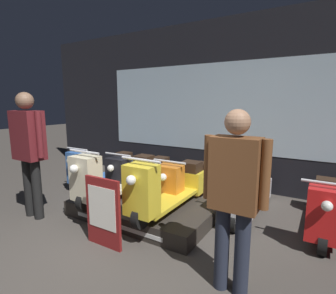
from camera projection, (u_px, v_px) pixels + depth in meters
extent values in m
plane|color=#423D38|center=(70.00, 281.00, 2.47)|extent=(30.00, 30.00, 0.00)
cube|color=black|center=(213.00, 105.00, 5.16)|extent=(8.90, 0.08, 3.20)
cube|color=silver|center=(212.00, 108.00, 5.13)|extent=(4.89, 0.01, 1.70)
cube|color=#2D2823|center=(144.00, 209.00, 3.88)|extent=(2.05, 1.20, 0.21)
cube|color=silver|center=(116.00, 225.00, 3.37)|extent=(1.43, 0.01, 0.05)
cylinder|color=black|center=(86.00, 201.00, 3.51)|extent=(0.09, 0.28, 0.28)
cylinder|color=black|center=(145.00, 177.00, 4.63)|extent=(0.09, 0.28, 0.28)
cube|color=beige|center=(120.00, 188.00, 4.07)|extent=(0.35, 1.25, 0.05)
cube|color=beige|center=(86.00, 178.00, 3.47)|extent=(0.37, 0.26, 0.60)
cube|color=beige|center=(144.00, 173.00, 4.60)|extent=(0.39, 0.30, 0.33)
cube|color=black|center=(144.00, 160.00, 4.55)|extent=(0.28, 0.27, 0.15)
cylinder|color=silver|center=(84.00, 152.00, 3.40)|extent=(0.53, 0.03, 0.03)
sphere|color=white|center=(74.00, 169.00, 3.29)|extent=(0.11, 0.11, 0.11)
cylinder|color=black|center=(141.00, 216.00, 3.04)|extent=(0.09, 0.28, 0.28)
cylinder|color=black|center=(192.00, 185.00, 4.16)|extent=(0.09, 0.28, 0.28)
cube|color=yellow|center=(170.00, 199.00, 3.60)|extent=(0.35, 1.25, 0.05)
cube|color=yellow|center=(142.00, 190.00, 3.00)|extent=(0.37, 0.26, 0.60)
cube|color=yellow|center=(191.00, 181.00, 4.13)|extent=(0.39, 0.30, 0.33)
cube|color=black|center=(191.00, 167.00, 4.08)|extent=(0.28, 0.27, 0.15)
cylinder|color=silver|center=(141.00, 160.00, 2.93)|extent=(0.53, 0.03, 0.03)
sphere|color=white|center=(131.00, 180.00, 2.82)|extent=(0.11, 0.11, 0.11)
cylinder|color=black|center=(78.00, 184.00, 4.90)|extent=(0.09, 0.28, 0.28)
cylinder|color=black|center=(125.00, 169.00, 6.03)|extent=(0.09, 0.28, 0.28)
cube|color=#386BBC|center=(104.00, 176.00, 5.47)|extent=(0.35, 1.25, 0.05)
cube|color=#386BBC|center=(78.00, 168.00, 4.87)|extent=(0.37, 0.26, 0.60)
cube|color=#386BBC|center=(125.00, 166.00, 6.00)|extent=(0.39, 0.30, 0.33)
cube|color=black|center=(124.00, 156.00, 5.95)|extent=(0.28, 0.27, 0.15)
cylinder|color=silver|center=(77.00, 149.00, 4.80)|extent=(0.53, 0.03, 0.03)
sphere|color=white|center=(70.00, 161.00, 4.68)|extent=(0.11, 0.11, 0.11)
cylinder|color=black|center=(118.00, 194.00, 4.40)|extent=(0.09, 0.28, 0.28)
cylinder|color=black|center=(161.00, 175.00, 5.52)|extent=(0.09, 0.28, 0.28)
cube|color=black|center=(142.00, 184.00, 4.96)|extent=(0.35, 1.25, 0.05)
cube|color=black|center=(119.00, 175.00, 4.36)|extent=(0.37, 0.26, 0.60)
cube|color=black|center=(161.00, 172.00, 5.49)|extent=(0.39, 0.30, 0.33)
cube|color=black|center=(161.00, 161.00, 5.44)|extent=(0.28, 0.27, 0.15)
cylinder|color=silver|center=(118.00, 155.00, 4.29)|extent=(0.53, 0.03, 0.03)
sphere|color=white|center=(111.00, 168.00, 4.18)|extent=(0.11, 0.11, 0.11)
cylinder|color=black|center=(169.00, 206.00, 3.89)|extent=(0.09, 0.28, 0.28)
cylinder|color=black|center=(205.00, 182.00, 5.02)|extent=(0.09, 0.28, 0.28)
cube|color=orange|center=(189.00, 193.00, 4.46)|extent=(0.35, 1.25, 0.05)
cube|color=orange|center=(170.00, 185.00, 3.86)|extent=(0.37, 0.26, 0.60)
cube|color=orange|center=(204.00, 179.00, 4.99)|extent=(0.39, 0.30, 0.33)
cube|color=black|center=(205.00, 167.00, 4.94)|extent=(0.28, 0.27, 0.15)
cylinder|color=silver|center=(169.00, 162.00, 3.79)|extent=(0.53, 0.03, 0.03)
sphere|color=white|center=(163.00, 177.00, 3.67)|extent=(0.11, 0.11, 0.11)
cylinder|color=black|center=(234.00, 221.00, 3.39)|extent=(0.09, 0.28, 0.28)
cylinder|color=black|center=(258.00, 191.00, 4.51)|extent=(0.09, 0.28, 0.28)
cube|color=#BCBCC1|center=(248.00, 205.00, 3.95)|extent=(0.35, 1.25, 0.05)
cube|color=#BCBCC1|center=(236.00, 198.00, 3.35)|extent=(0.37, 0.26, 0.60)
cube|color=#BCBCC1|center=(258.00, 188.00, 4.48)|extent=(0.39, 0.30, 0.33)
cube|color=black|center=(259.00, 174.00, 4.43)|extent=(0.28, 0.27, 0.15)
cylinder|color=silver|center=(237.00, 171.00, 3.28)|extent=(0.53, 0.03, 0.03)
sphere|color=white|center=(232.00, 189.00, 3.17)|extent=(0.11, 0.11, 0.11)
cylinder|color=black|center=(323.00, 242.00, 2.88)|extent=(0.09, 0.28, 0.28)
cylinder|color=black|center=(324.00, 203.00, 4.00)|extent=(0.09, 0.28, 0.28)
cube|color=red|center=(324.00, 220.00, 3.44)|extent=(0.35, 1.25, 0.05)
cube|color=red|center=(325.00, 215.00, 2.84)|extent=(0.37, 0.26, 0.60)
cube|color=red|center=(325.00, 199.00, 3.97)|extent=(0.39, 0.30, 0.33)
cube|color=black|center=(326.00, 184.00, 3.93)|extent=(0.28, 0.27, 0.15)
cylinder|color=silver|center=(329.00, 183.00, 2.78)|extent=(0.53, 0.03, 0.03)
sphere|color=white|center=(327.00, 206.00, 2.66)|extent=(0.11, 0.11, 0.11)
cylinder|color=black|center=(29.00, 187.00, 3.84)|extent=(0.13, 0.13, 0.86)
cylinder|color=black|center=(37.00, 190.00, 3.73)|extent=(0.13, 0.13, 0.86)
cube|color=#5B191E|center=(28.00, 135.00, 3.65)|extent=(0.46, 0.26, 0.68)
cylinder|color=#5B191E|center=(17.00, 132.00, 3.79)|extent=(0.08, 0.08, 0.63)
cylinder|color=#5B191E|center=(39.00, 135.00, 3.51)|extent=(0.08, 0.08, 0.63)
sphere|color=brown|center=(25.00, 101.00, 3.57)|extent=(0.23, 0.23, 0.23)
cylinder|color=#232838|center=(222.00, 247.00, 2.33)|extent=(0.13, 0.13, 0.77)
cylinder|color=#232838|center=(242.00, 253.00, 2.24)|extent=(0.13, 0.13, 0.77)
cube|color=brown|center=(235.00, 174.00, 2.17)|extent=(0.40, 0.22, 0.61)
cylinder|color=brown|center=(208.00, 167.00, 2.29)|extent=(0.08, 0.08, 0.56)
cylinder|color=brown|center=(265.00, 175.00, 2.04)|extent=(0.08, 0.08, 0.56)
sphere|color=#A87A5B|center=(238.00, 122.00, 2.10)|extent=(0.21, 0.21, 0.21)
cube|color=maroon|center=(103.00, 213.00, 3.01)|extent=(0.50, 0.04, 0.82)
cube|color=white|center=(102.00, 208.00, 2.98)|extent=(0.41, 0.01, 0.49)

